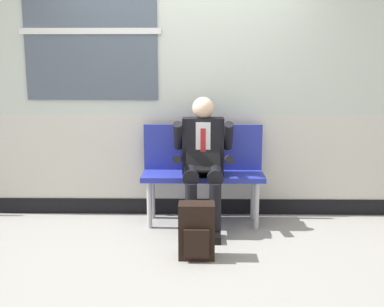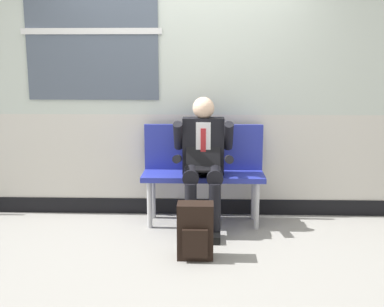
{
  "view_description": "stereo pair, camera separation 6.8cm",
  "coord_description": "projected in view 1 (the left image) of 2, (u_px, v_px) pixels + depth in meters",
  "views": [
    {
      "loc": [
        0.18,
        -4.27,
        1.6
      ],
      "look_at": [
        0.1,
        0.09,
        0.75
      ],
      "focal_mm": 44.54,
      "sensor_mm": 36.0,
      "label": 1
    },
    {
      "loc": [
        0.25,
        -4.27,
        1.6
      ],
      "look_at": [
        0.1,
        0.09,
        0.75
      ],
      "focal_mm": 44.54,
      "sensor_mm": 36.0,
      "label": 2
    }
  ],
  "objects": [
    {
      "name": "backpack",
      "position": [
        197.0,
        231.0,
        3.89
      ],
      "size": [
        0.29,
        0.22,
        0.47
      ],
      "color": "black",
      "rests_on": "ground"
    },
    {
      "name": "bench_with_person",
      "position": [
        203.0,
        166.0,
        4.75
      ],
      "size": [
        1.19,
        0.42,
        0.97
      ],
      "color": "#28339E",
      "rests_on": "ground"
    },
    {
      "name": "ground_plane",
      "position": [
        181.0,
        233.0,
        4.5
      ],
      "size": [
        18.0,
        18.0,
        0.0
      ],
      "primitive_type": "plane",
      "color": "gray"
    },
    {
      "name": "station_wall",
      "position": [
        181.0,
        85.0,
        4.87
      ],
      "size": [
        6.07,
        0.17,
        2.71
      ],
      "color": "beige",
      "rests_on": "ground"
    },
    {
      "name": "person_seated",
      "position": [
        203.0,
        159.0,
        4.53
      ],
      "size": [
        0.57,
        0.7,
        1.26
      ],
      "color": "black",
      "rests_on": "ground"
    }
  ]
}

